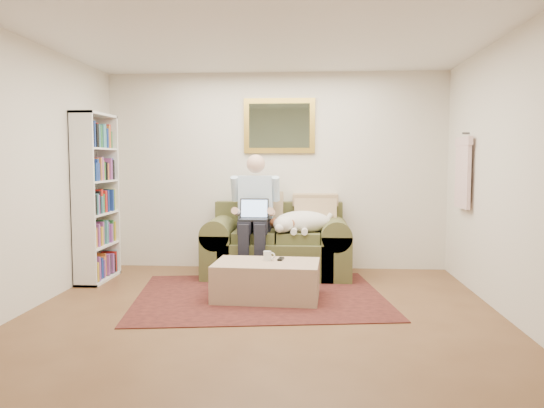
# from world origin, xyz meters

# --- Properties ---
(room_shell) EXTENTS (4.51, 5.00, 2.61)m
(room_shell) POSITION_xyz_m (0.00, 0.35, 1.30)
(room_shell) COLOR brown
(room_shell) RESTS_ON ground
(rug) EXTENTS (2.85, 2.40, 0.01)m
(rug) POSITION_xyz_m (-0.07, 0.96, 0.01)
(rug) COLOR black
(rug) RESTS_ON room_shell
(sofa) EXTENTS (1.80, 0.92, 1.08)m
(sofa) POSITION_xyz_m (0.05, 2.01, 0.31)
(sofa) COLOR #4B4A27
(sofa) RESTS_ON room_shell
(seated_man) EXTENTS (0.59, 0.85, 1.52)m
(seated_man) POSITION_xyz_m (-0.22, 1.85, 0.76)
(seated_man) COLOR #8CB7D8
(seated_man) RESTS_ON sofa
(laptop) EXTENTS (0.35, 0.28, 0.25)m
(laptop) POSITION_xyz_m (-0.22, 1.78, 0.80)
(laptop) COLOR black
(laptop) RESTS_ON seated_man
(sleeping_dog) EXTENTS (0.74, 0.47, 0.28)m
(sleeping_dog) POSITION_xyz_m (0.37, 1.92, 0.69)
(sleeping_dog) COLOR white
(sleeping_dog) RESTS_ON sofa
(ottoman) EXTENTS (1.11, 0.74, 0.39)m
(ottoman) POSITION_xyz_m (0.01, 0.85, 0.20)
(ottoman) COLOR #CFAE8A
(ottoman) RESTS_ON room_shell
(coffee_mug) EXTENTS (0.08, 0.08, 0.10)m
(coffee_mug) POSITION_xyz_m (0.01, 0.93, 0.44)
(coffee_mug) COLOR white
(coffee_mug) RESTS_ON ottoman
(tv_remote) EXTENTS (0.07, 0.16, 0.02)m
(tv_remote) POSITION_xyz_m (0.15, 0.98, 0.40)
(tv_remote) COLOR black
(tv_remote) RESTS_ON ottoman
(bookshelf) EXTENTS (0.28, 0.80, 2.00)m
(bookshelf) POSITION_xyz_m (-2.10, 1.60, 1.00)
(bookshelf) COLOR white
(bookshelf) RESTS_ON room_shell
(wall_mirror) EXTENTS (0.94, 0.04, 0.72)m
(wall_mirror) POSITION_xyz_m (0.05, 2.47, 1.90)
(wall_mirror) COLOR gold
(wall_mirror) RESTS_ON room_shell
(hanging_shirt) EXTENTS (0.06, 0.52, 0.90)m
(hanging_shirt) POSITION_xyz_m (2.19, 1.60, 1.35)
(hanging_shirt) COLOR beige
(hanging_shirt) RESTS_ON room_shell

